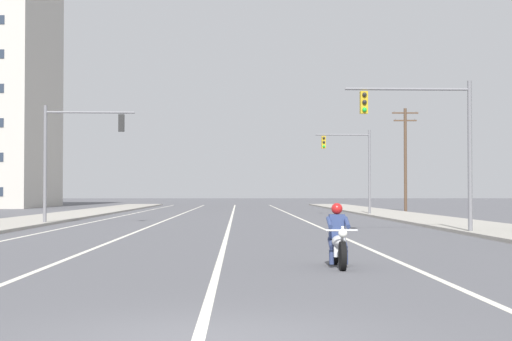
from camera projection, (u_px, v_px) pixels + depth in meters
The scene contains 12 objects.
ground_plane at pixel (209, 341), 9.47m from camera, with size 400.00×400.00×0.00m, color #515156.
lane_stripe_center at pixel (232, 217), 54.44m from camera, with size 0.16×100.00×0.01m, color beige.
lane_stripe_left at pixel (173, 217), 54.36m from camera, with size 0.16×100.00×0.01m, color beige.
lane_stripe_right at pixel (297, 217), 54.53m from camera, with size 0.16×100.00×0.01m, color beige.
lane_stripe_far_left at pixel (114, 217), 54.28m from camera, with size 0.16×100.00×0.01m, color beige.
sidewalk_kerb_right at pixel (423, 219), 49.69m from camera, with size 4.40×110.00×0.14m, color #9E998E.
sidewalk_kerb_left at pixel (41, 219), 49.20m from camera, with size 4.40×110.00×0.14m, color #9E998E.
motorcycle_with_rider at pixel (338, 242), 18.65m from camera, with size 0.70×2.19×1.46m.
traffic_signal_near_right at pixel (434, 132), 32.95m from camera, with size 5.15×0.43×6.20m.
traffic_signal_near_left at pixel (71, 146), 42.52m from camera, with size 4.70×0.46×6.20m.
traffic_signal_mid_right at pixel (354, 160), 59.40m from camera, with size 4.03×0.42×6.20m.
utility_pole_right_far at pixel (405, 156), 70.20m from camera, with size 2.25×0.26×8.87m.
Camera 1 is at (0.34, -9.52, 1.72)m, focal length 57.53 mm.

